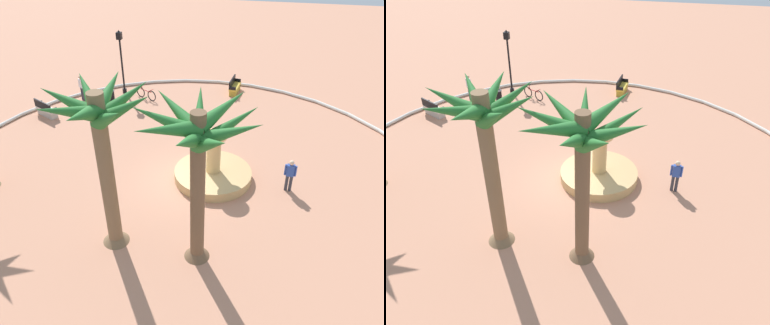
# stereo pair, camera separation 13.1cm
# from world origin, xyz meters

# --- Properties ---
(ground_plane) EXTENTS (80.00, 80.00, 0.00)m
(ground_plane) POSITION_xyz_m (0.00, 0.00, 0.00)
(ground_plane) COLOR tan
(plaza_curb) EXTENTS (24.14, 24.14, 0.20)m
(plaza_curb) POSITION_xyz_m (0.00, 0.00, 0.10)
(plaza_curb) COLOR silver
(plaza_curb) RESTS_ON ground
(fountain) EXTENTS (3.62, 3.62, 2.39)m
(fountain) POSITION_xyz_m (-1.34, -0.46, 0.33)
(fountain) COLOR tan
(fountain) RESTS_ON ground
(palm_tree_by_curb) EXTENTS (3.72, 3.86, 6.45)m
(palm_tree_by_curb) POSITION_xyz_m (1.69, 4.27, 4.71)
(palm_tree_by_curb) COLOR brown
(palm_tree_by_curb) RESTS_ON ground
(palm_tree_far_side) EXTENTS (4.15, 4.09, 6.19)m
(palm_tree_far_side) POSITION_xyz_m (-1.50, 4.42, 4.74)
(palm_tree_far_side) COLOR brown
(palm_tree_far_side) RESTS_ON ground
(bench_east) EXTENTS (1.65, 1.18, 1.00)m
(bench_east) POSITION_xyz_m (9.54, -4.87, 0.35)
(bench_east) COLOR beige
(bench_east) RESTS_ON ground
(bench_west) EXTENTS (0.69, 1.65, 1.00)m
(bench_west) POSITION_xyz_m (-1.27, -10.54, 0.35)
(bench_west) COLOR gold
(bench_west) RESTS_ON ground
(lamppost) EXTENTS (0.32, 0.32, 4.23)m
(lamppost) POSITION_xyz_m (6.05, -9.04, 2.48)
(lamppost) COLOR black
(lamppost) RESTS_ON ground
(trash_bin) EXTENTS (0.46, 0.46, 0.73)m
(trash_bin) POSITION_xyz_m (6.45, -7.64, 0.39)
(trash_bin) COLOR black
(trash_bin) RESTS_ON ground
(bicycle_red_frame) EXTENTS (1.55, 0.85, 0.94)m
(bicycle_red_frame) POSITION_xyz_m (4.32, -8.38, 0.38)
(bicycle_red_frame) COLOR black
(bicycle_red_frame) RESTS_ON ground
(person_cyclist_helmet) EXTENTS (0.45, 0.36, 1.68)m
(person_cyclist_helmet) POSITION_xyz_m (8.31, -7.39, 0.94)
(person_cyclist_helmet) COLOR #33333D
(person_cyclist_helmet) RESTS_ON ground
(person_cyclist_photo) EXTENTS (0.53, 0.22, 1.60)m
(person_cyclist_photo) POSITION_xyz_m (-4.80, -0.24, 0.90)
(person_cyclist_photo) COLOR #33333D
(person_cyclist_photo) RESTS_ON ground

